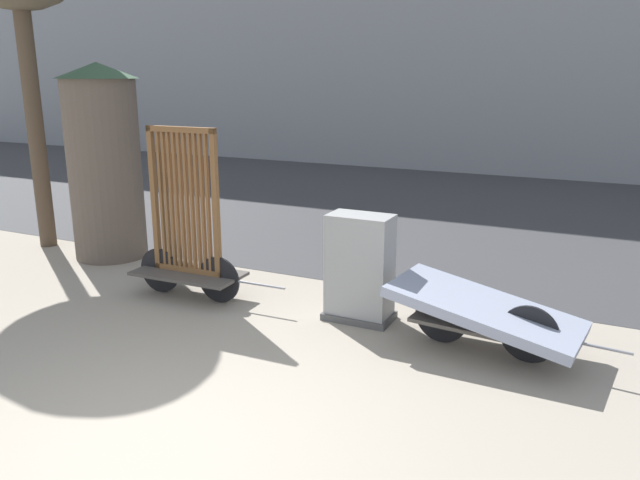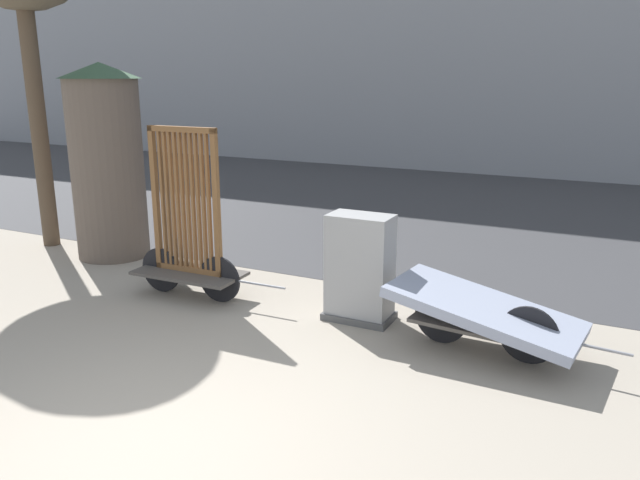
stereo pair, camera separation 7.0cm
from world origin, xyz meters
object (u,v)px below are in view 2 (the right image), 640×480
bike_cart_with_bedframe (188,240)px  bike_cart_with_mattress (484,313)px  advertising_column (107,160)px  utility_cabinet (360,272)px

bike_cart_with_bedframe → bike_cart_with_mattress: 3.81m
bike_cart_with_bedframe → advertising_column: 2.62m
bike_cart_with_bedframe → advertising_column: (-2.30, 1.01, 0.76)m
utility_cabinet → advertising_column: (-4.58, 0.74, 0.93)m
utility_cabinet → advertising_column: size_ratio=0.42×
bike_cart_with_bedframe → utility_cabinet: bearing=5.4°
bike_cart_with_bedframe → utility_cabinet: 2.30m
utility_cabinet → bike_cart_with_bedframe: bearing=-173.4°
advertising_column → utility_cabinet: bearing=-9.2°
bike_cart_with_mattress → advertising_column: size_ratio=0.81×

